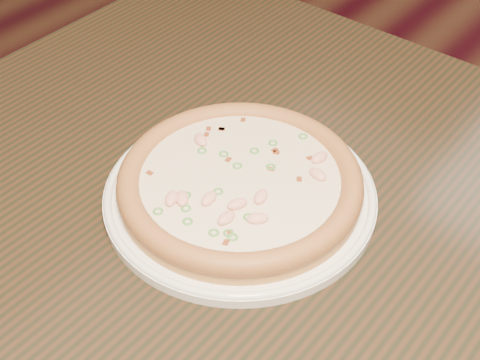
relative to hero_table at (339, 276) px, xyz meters
The scene contains 3 objects.
hero_table is the anchor object (origin of this frame).
plate 0.17m from the hero_table, 157.38° to the right, with size 0.32×0.32×0.02m.
pizza 0.18m from the hero_table, 157.28° to the right, with size 0.29×0.29×0.03m.
Camera 1 is at (-0.02, -1.23, 1.30)m, focal length 50.00 mm.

